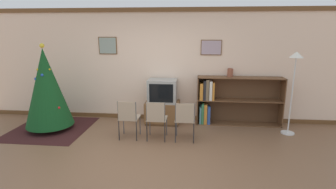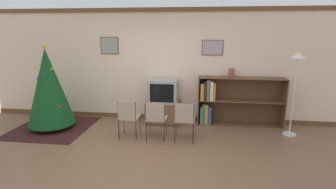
{
  "view_description": "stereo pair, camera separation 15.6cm",
  "coord_description": "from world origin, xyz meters",
  "px_view_note": "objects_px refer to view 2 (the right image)",
  "views": [
    {
      "loc": [
        0.85,
        -4.09,
        2.18
      ],
      "look_at": [
        0.33,
        1.2,
        0.88
      ],
      "focal_mm": 28.0,
      "sensor_mm": 36.0,
      "label": 1
    },
    {
      "loc": [
        1.01,
        -4.07,
        2.18
      ],
      "look_at": [
        0.33,
        1.2,
        0.88
      ],
      "focal_mm": 28.0,
      "sensor_mm": 36.0,
      "label": 2
    }
  ],
  "objects_px": {
    "folding_chair_left": "(128,117)",
    "folding_chair_center": "(156,118)",
    "television": "(163,91)",
    "folding_chair_right": "(184,119)",
    "bookshelf": "(226,101)",
    "christmas_tree": "(49,87)",
    "tv_console": "(163,112)",
    "standing_lamp": "(296,72)",
    "vase": "(231,73)"
  },
  "relations": [
    {
      "from": "folding_chair_left",
      "to": "folding_chair_center",
      "type": "distance_m",
      "value": 0.57
    },
    {
      "from": "television",
      "to": "folding_chair_right",
      "type": "xyz_separation_m",
      "value": [
        0.57,
        -1.03,
        -0.32
      ]
    },
    {
      "from": "folding_chair_center",
      "to": "bookshelf",
      "type": "bearing_deg",
      "value": 37.69
    },
    {
      "from": "folding_chair_right",
      "to": "bookshelf",
      "type": "bearing_deg",
      "value": 51.66
    },
    {
      "from": "folding_chair_center",
      "to": "folding_chair_right",
      "type": "bearing_deg",
      "value": 0.0
    },
    {
      "from": "christmas_tree",
      "to": "folding_chair_left",
      "type": "height_order",
      "value": "christmas_tree"
    },
    {
      "from": "tv_console",
      "to": "folding_chair_left",
      "type": "distance_m",
      "value": 1.2
    },
    {
      "from": "christmas_tree",
      "to": "tv_console",
      "type": "xyz_separation_m",
      "value": [
        2.48,
        0.66,
        -0.7
      ]
    },
    {
      "from": "tv_console",
      "to": "christmas_tree",
      "type": "bearing_deg",
      "value": -165.13
    },
    {
      "from": "tv_console",
      "to": "standing_lamp",
      "type": "bearing_deg",
      "value": -8.21
    },
    {
      "from": "tv_console",
      "to": "vase",
      "type": "relative_size",
      "value": 4.12
    },
    {
      "from": "bookshelf",
      "to": "vase",
      "type": "bearing_deg",
      "value": 16.48
    },
    {
      "from": "christmas_tree",
      "to": "folding_chair_right",
      "type": "distance_m",
      "value": 3.11
    },
    {
      "from": "folding_chair_left",
      "to": "vase",
      "type": "height_order",
      "value": "vase"
    },
    {
      "from": "folding_chair_center",
      "to": "folding_chair_right",
      "type": "height_order",
      "value": "same"
    },
    {
      "from": "vase",
      "to": "standing_lamp",
      "type": "distance_m",
      "value": 1.35
    },
    {
      "from": "folding_chair_center",
      "to": "folding_chair_left",
      "type": "bearing_deg",
      "value": 180.0
    },
    {
      "from": "television",
      "to": "folding_chair_left",
      "type": "relative_size",
      "value": 0.81
    },
    {
      "from": "folding_chair_left",
      "to": "folding_chair_right",
      "type": "xyz_separation_m",
      "value": [
        1.15,
        0.0,
        0.0
      ]
    },
    {
      "from": "folding_chair_left",
      "to": "folding_chair_right",
      "type": "height_order",
      "value": "same"
    },
    {
      "from": "vase",
      "to": "standing_lamp",
      "type": "bearing_deg",
      "value": -23.63
    },
    {
      "from": "tv_console",
      "to": "folding_chair_left",
      "type": "height_order",
      "value": "folding_chair_left"
    },
    {
      "from": "tv_console",
      "to": "television",
      "type": "distance_m",
      "value": 0.53
    },
    {
      "from": "standing_lamp",
      "to": "christmas_tree",
      "type": "bearing_deg",
      "value": -177.23
    },
    {
      "from": "christmas_tree",
      "to": "folding_chair_left",
      "type": "relative_size",
      "value": 2.33
    },
    {
      "from": "folding_chair_left",
      "to": "folding_chair_center",
      "type": "xyz_separation_m",
      "value": [
        0.57,
        0.0,
        0.0
      ]
    },
    {
      "from": "vase",
      "to": "standing_lamp",
      "type": "xyz_separation_m",
      "value": [
        1.23,
        -0.54,
        0.12
      ]
    },
    {
      "from": "folding_chair_left",
      "to": "bookshelf",
      "type": "height_order",
      "value": "bookshelf"
    },
    {
      "from": "folding_chair_center",
      "to": "bookshelf",
      "type": "height_order",
      "value": "bookshelf"
    },
    {
      "from": "tv_console",
      "to": "standing_lamp",
      "type": "distance_m",
      "value": 3.03
    },
    {
      "from": "tv_console",
      "to": "folding_chair_left",
      "type": "relative_size",
      "value": 0.99
    },
    {
      "from": "vase",
      "to": "folding_chair_left",
      "type": "bearing_deg",
      "value": -151.38
    },
    {
      "from": "tv_console",
      "to": "folding_chair_left",
      "type": "xyz_separation_m",
      "value": [
        -0.57,
        -1.03,
        0.21
      ]
    },
    {
      "from": "vase",
      "to": "christmas_tree",
      "type": "bearing_deg",
      "value": -168.91
    },
    {
      "from": "folding_chair_right",
      "to": "standing_lamp",
      "type": "bearing_deg",
      "value": 15.83
    },
    {
      "from": "christmas_tree",
      "to": "folding_chair_center",
      "type": "bearing_deg",
      "value": -8.57
    },
    {
      "from": "bookshelf",
      "to": "standing_lamp",
      "type": "xyz_separation_m",
      "value": [
        1.32,
        -0.51,
        0.78
      ]
    },
    {
      "from": "folding_chair_center",
      "to": "vase",
      "type": "distance_m",
      "value": 2.1
    },
    {
      "from": "standing_lamp",
      "to": "television",
      "type": "bearing_deg",
      "value": 171.84
    },
    {
      "from": "christmas_tree",
      "to": "vase",
      "type": "bearing_deg",
      "value": 11.09
    },
    {
      "from": "folding_chair_left",
      "to": "television",
      "type": "bearing_deg",
      "value": 60.85
    },
    {
      "from": "folding_chair_left",
      "to": "standing_lamp",
      "type": "relative_size",
      "value": 0.46
    },
    {
      "from": "folding_chair_left",
      "to": "folding_chair_right",
      "type": "distance_m",
      "value": 1.15
    },
    {
      "from": "folding_chair_right",
      "to": "bookshelf",
      "type": "height_order",
      "value": "bookshelf"
    },
    {
      "from": "bookshelf",
      "to": "standing_lamp",
      "type": "relative_size",
      "value": 1.11
    },
    {
      "from": "folding_chair_right",
      "to": "folding_chair_left",
      "type": "bearing_deg",
      "value": 180.0
    },
    {
      "from": "folding_chair_center",
      "to": "vase",
      "type": "bearing_deg",
      "value": 36.72
    },
    {
      "from": "standing_lamp",
      "to": "vase",
      "type": "bearing_deg",
      "value": 156.37
    },
    {
      "from": "television",
      "to": "folding_chair_center",
      "type": "height_order",
      "value": "television"
    },
    {
      "from": "folding_chair_left",
      "to": "christmas_tree",
      "type": "bearing_deg",
      "value": 168.91
    }
  ]
}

